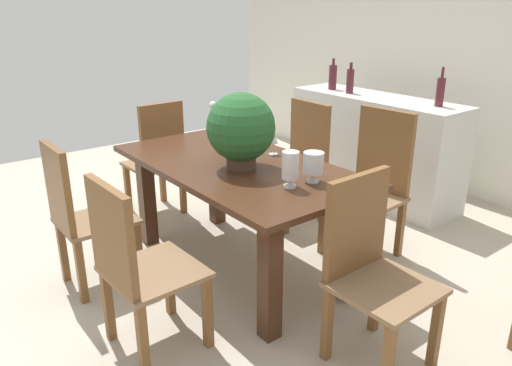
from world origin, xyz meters
name	(u,v)px	position (x,y,z in m)	size (l,w,h in m)	color
ground_plane	(234,268)	(0.00, 0.00, 0.00)	(7.04, 7.04, 0.00)	#BCB29E
back_wall	(466,53)	(0.00, 2.60, 1.30)	(6.40, 0.10, 2.60)	silver
dining_table	(237,183)	(0.00, 0.03, 0.62)	(1.75, 0.93, 0.76)	#422616
chair_far_right	(375,178)	(0.39, 0.95, 0.56)	(0.50, 0.49, 1.04)	brown
chair_near_left	(79,212)	(-0.39, -0.88, 0.52)	(0.41, 0.45, 0.96)	brown
chair_head_end	(158,156)	(-1.12, 0.04, 0.54)	(0.44, 0.43, 0.99)	brown
chair_far_left	(299,156)	(-0.39, 0.95, 0.54)	(0.49, 0.48, 0.98)	brown
chair_foot_end	(370,263)	(1.12, 0.03, 0.53)	(0.45, 0.46, 0.96)	brown
chair_near_right	(134,262)	(0.40, -0.88, 0.53)	(0.48, 0.46, 0.95)	brown
flower_centerpiece	(241,129)	(0.10, 0.00, 1.01)	(0.42, 0.42, 0.47)	#4C3828
crystal_vase_left	(290,166)	(0.54, 0.01, 0.88)	(0.10, 0.10, 0.21)	silver
crystal_vase_center_near	(220,129)	(-0.47, 0.23, 0.86)	(0.11, 0.11, 0.16)	silver
crystal_vase_right	(313,164)	(0.56, 0.17, 0.87)	(0.12, 0.12, 0.18)	silver
wine_glass	(273,139)	(0.00, 0.34, 0.87)	(0.06, 0.06, 0.16)	silver
kitchen_counter	(373,147)	(-0.34, 1.83, 0.47)	(1.66, 0.50, 0.94)	silver
wine_bottle_tall	(333,77)	(-0.86, 1.79, 1.06)	(0.08, 0.08, 0.29)	#511E28
wine_bottle_green	(440,91)	(0.25, 1.87, 1.06)	(0.07, 0.07, 0.31)	#511E28
wine_bottle_dark	(350,81)	(-0.61, 1.76, 1.05)	(0.07, 0.07, 0.28)	#511E28
potted_plant_floor	(237,140)	(-1.74, 1.29, 0.33)	(0.41, 0.41, 0.58)	#9E9384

